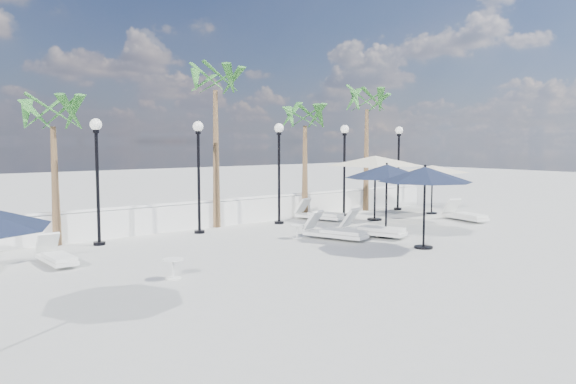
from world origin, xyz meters
TOP-DOWN VIEW (x-y plane):
  - ground at (0.00, 0.00)m, footprint 100.00×100.00m
  - balustrade at (0.00, 7.50)m, footprint 26.00×0.30m
  - lamppost_2 at (-3.50, 6.50)m, footprint 0.36×0.36m
  - lamppost_3 at (0.00, 6.50)m, footprint 0.36×0.36m
  - lamppost_4 at (3.50, 6.50)m, footprint 0.36×0.36m
  - lamppost_5 at (7.00, 6.50)m, footprint 0.36×0.36m
  - lamppost_6 at (10.50, 6.50)m, footprint 0.36×0.36m
  - palm_1 at (-4.50, 7.30)m, footprint 2.60×2.60m
  - palm_2 at (1.20, 7.30)m, footprint 2.60×2.60m
  - palm_3 at (5.50, 7.30)m, footprint 2.60×2.60m
  - palm_4 at (9.20, 7.30)m, footprint 2.60×2.60m
  - lounger_0 at (-5.38, 4.50)m, footprint 0.60×1.78m
  - lounger_3 at (2.72, 2.62)m, footprint 1.29×2.21m
  - lounger_4 at (5.34, 6.22)m, footprint 1.21×2.12m
  - lounger_5 at (4.02, 2.17)m, footprint 1.35×2.28m
  - lounger_6 at (9.74, 2.66)m, footprint 0.90×1.74m
  - lounger_7 at (9.72, 2.43)m, footprint 1.08×2.07m
  - side_table_1 at (-3.76, 1.24)m, footprint 0.48×0.48m
  - side_table_2 at (1.94, 3.58)m, footprint 0.46×0.46m
  - parasol_navy_mid at (4.38, 1.91)m, footprint 2.75×2.75m
  - parasol_navy_right at (3.75, -0.09)m, footprint 2.76×2.76m
  - parasol_cream_sq_a at (10.54, 4.65)m, footprint 4.64×4.64m
  - parasol_cream_sq_b at (7.11, 4.88)m, footprint 5.55×5.55m

SIDE VIEW (x-z plane):
  - ground at x=0.00m, z-range 0.00..0.00m
  - lounger_6 at x=9.74m, z-range -0.10..0.52m
  - lounger_0 at x=-5.38m, z-range -0.11..0.56m
  - lounger_7 at x=9.72m, z-range -0.12..0.62m
  - lounger_4 at x=5.34m, z-range -0.12..0.63m
  - lounger_3 at x=2.72m, z-range -0.13..0.66m
  - side_table_2 at x=1.94m, z-range 0.05..0.49m
  - lounger_5 at x=4.02m, z-range -0.13..0.68m
  - side_table_1 at x=-3.76m, z-range 0.05..0.51m
  - balustrade at x=0.00m, z-range -0.04..0.97m
  - parasol_cream_sq_a at x=10.54m, z-range 0.97..3.25m
  - parasol_navy_mid at x=4.38m, z-range 0.93..3.40m
  - parasol_navy_right at x=3.75m, z-range 0.94..3.42m
  - lamppost_2 at x=-3.50m, z-range 0.57..4.41m
  - lamppost_3 at x=0.00m, z-range 0.57..4.41m
  - lamppost_4 at x=3.50m, z-range 0.57..4.41m
  - lamppost_5 at x=7.00m, z-range 0.57..4.41m
  - lamppost_6 at x=10.50m, z-range 0.57..4.41m
  - parasol_cream_sq_b at x=7.11m, z-range 1.18..3.96m
  - palm_1 at x=-4.50m, z-range 1.40..6.10m
  - palm_3 at x=5.50m, z-range 1.50..6.40m
  - palm_4 at x=9.20m, z-range 1.88..7.58m
  - palm_2 at x=1.20m, z-range 2.07..8.17m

